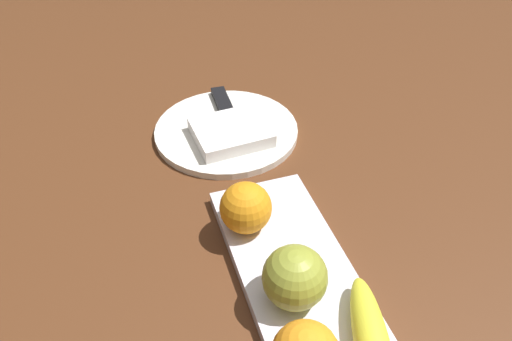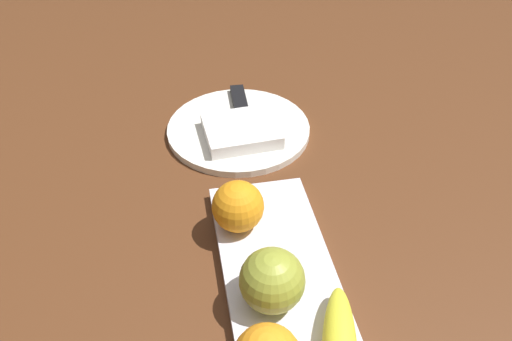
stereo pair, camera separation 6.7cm
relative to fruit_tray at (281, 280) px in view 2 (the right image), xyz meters
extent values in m
plane|color=#532D17|center=(0.01, -0.01, -0.01)|extent=(2.40, 2.40, 0.00)
cube|color=silver|center=(0.00, 0.00, 0.00)|extent=(0.33, 0.13, 0.02)
sphere|color=#939D34|center=(0.03, -0.02, 0.04)|extent=(0.07, 0.07, 0.07)
sphere|color=orange|center=(-0.09, -0.04, 0.04)|extent=(0.07, 0.07, 0.07)
cylinder|color=white|center=(-0.32, 0.00, 0.00)|extent=(0.24, 0.24, 0.01)
cube|color=white|center=(-0.29, 0.00, 0.01)|extent=(0.11, 0.12, 0.02)
cube|color=silver|center=(-0.32, 0.01, 0.00)|extent=(0.15, 0.03, 0.00)
cube|color=black|center=(-0.38, 0.01, 0.01)|extent=(0.09, 0.03, 0.01)
camera|label=1|loc=(0.33, -0.16, 0.48)|focal=34.46mm
camera|label=2|loc=(0.35, -0.09, 0.48)|focal=34.46mm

